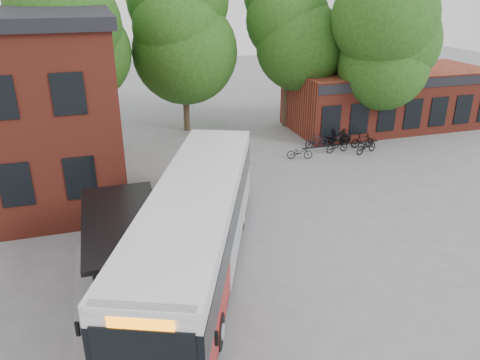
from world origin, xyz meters
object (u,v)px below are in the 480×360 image
object	(u,v)px
bicycle_5	(337,137)
bicycle_7	(362,141)
city_bus	(197,230)
bicycle_6	(366,146)
bus_shelter	(126,257)
bicycle_1	(317,141)
bicycle_0	(300,152)
bicycle_3	(339,137)
bicycle_4	(337,146)

from	to	relation	value
bicycle_5	bicycle_7	bearing A→B (deg)	-119.77
city_bus	bicycle_6	bearing A→B (deg)	59.20
bus_shelter	bicycle_1	size ratio (longest dim) A/B	4.53
bicycle_5	city_bus	bearing A→B (deg)	135.96
bicycle_0	bicycle_6	xyz separation A→B (m)	(4.25, -0.30, 0.06)
bicycle_6	bicycle_7	size ratio (longest dim) A/B	1.15
bus_shelter	bicycle_1	world-z (taller)	bus_shelter
bicycle_1	bicycle_3	distance (m)	1.59
bicycle_1	bicycle_6	xyz separation A→B (m)	(2.47, -1.76, -0.01)
bicycle_0	bus_shelter	bearing A→B (deg)	149.58
city_bus	bicycle_5	xyz separation A→B (m)	(11.44, 11.13, -1.13)
bicycle_6	bicycle_7	bearing A→B (deg)	-38.97
bicycle_3	bicycle_4	world-z (taller)	bicycle_3
bicycle_3	bus_shelter	bearing A→B (deg)	130.50
bus_shelter	bicycle_7	xyz separation A→B (m)	(15.30, 11.04, -0.99)
bicycle_7	bicycle_6	bearing A→B (deg)	167.88
bicycle_0	bicycle_5	bearing A→B (deg)	-49.00
bicycle_3	bicycle_7	xyz separation A→B (m)	(1.22, -0.86, -0.09)
city_bus	bicycle_3	bearing A→B (deg)	66.44
bicycle_1	bicycle_5	distance (m)	1.46
bicycle_6	bicycle_5	bearing A→B (deg)	8.12
bicycle_0	bicycle_5	xyz separation A→B (m)	(3.24, 1.53, 0.14)
bicycle_4	bus_shelter	bearing A→B (deg)	121.23
city_bus	bicycle_4	xyz separation A→B (m)	(10.83, 9.96, -1.27)
bicycle_1	city_bus	bearing A→B (deg)	138.81
bicycle_4	bicycle_5	bearing A→B (deg)	-34.98
bicycle_0	bicycle_3	bearing A→B (deg)	-49.34
city_bus	bicycle_5	world-z (taller)	city_bus
bus_shelter	bicycle_5	xyz separation A→B (m)	(13.96, 11.86, -0.92)
bicycle_4	bicycle_7	world-z (taller)	bicycle_7
city_bus	bicycle_1	world-z (taller)	city_bus
bicycle_3	bicycle_0	bearing A→B (deg)	115.32
city_bus	bicycle_1	distance (m)	14.95
bus_shelter	bicycle_4	distance (m)	17.14
bus_shelter	bicycle_7	bearing A→B (deg)	35.81
bus_shelter	bicycle_7	distance (m)	18.90
city_bus	bicycle_7	distance (m)	16.47
bicycle_0	bicycle_4	bearing A→B (deg)	-66.44
bicycle_7	bus_shelter	bearing A→B (deg)	131.96
bicycle_4	bicycle_6	bearing A→B (deg)	-119.81
bicycle_0	bicycle_1	world-z (taller)	bicycle_1
bus_shelter	bicycle_6	xyz separation A→B (m)	(14.97, 10.03, -0.99)
city_bus	bicycle_7	world-z (taller)	city_bus
bicycle_3	bicycle_4	xyz separation A→B (m)	(-0.74, -1.20, -0.15)
city_bus	bicycle_5	size ratio (longest dim) A/B	7.37
bicycle_3	bicycle_4	bearing A→B (deg)	148.91
bicycle_3	bicycle_4	size ratio (longest dim) A/B	1.20
bus_shelter	bicycle_0	distance (m)	14.93
bicycle_0	bicycle_6	distance (m)	4.26
bicycle_5	bicycle_6	bearing A→B (deg)	-149.44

